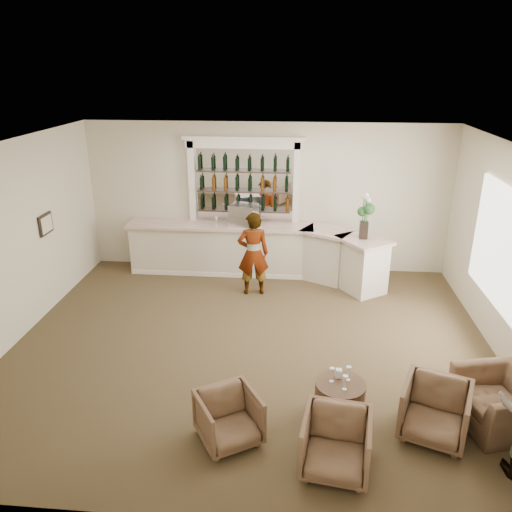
% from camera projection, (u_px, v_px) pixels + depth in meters
% --- Properties ---
extents(ground, '(8.00, 8.00, 0.00)m').
position_uv_depth(ground, '(252.00, 345.00, 8.43)').
color(ground, '#4C3D26').
rests_on(ground, ground).
extents(room_shell, '(8.04, 7.02, 3.32)m').
position_uv_depth(room_shell, '(265.00, 200.00, 8.23)').
color(room_shell, beige).
rests_on(room_shell, ground).
extents(bar_counter, '(5.72, 1.80, 1.14)m').
position_uv_depth(bar_counter, '(257.00, 251.00, 11.01)').
color(bar_counter, beige).
rests_on(bar_counter, ground).
extents(back_bar_alcove, '(2.64, 0.25, 3.00)m').
position_uv_depth(back_bar_alcove, '(244.00, 181.00, 10.90)').
color(back_bar_alcove, white).
rests_on(back_bar_alcove, ground).
extents(cocktail_table, '(0.67, 0.67, 0.50)m').
position_uv_depth(cocktail_table, '(340.00, 399.00, 6.66)').
color(cocktail_table, '#4C3821').
rests_on(cocktail_table, ground).
extents(sommelier, '(0.69, 0.51, 1.73)m').
position_uv_depth(sommelier, '(253.00, 254.00, 10.03)').
color(sommelier, gray).
rests_on(sommelier, ground).
extents(armchair_left, '(0.98, 0.99, 0.66)m').
position_uv_depth(armchair_left, '(229.00, 418.00, 6.18)').
color(armchair_left, brown).
rests_on(armchair_left, ground).
extents(armchair_center, '(0.88, 0.90, 0.72)m').
position_uv_depth(armchair_center, '(336.00, 444.00, 5.73)').
color(armchair_center, brown).
rests_on(armchair_center, ground).
extents(armchair_right, '(1.03, 1.04, 0.74)m').
position_uv_depth(armchair_right, '(435.00, 411.00, 6.25)').
color(armchair_right, brown).
rests_on(armchair_right, ground).
extents(armchair_far, '(1.14, 1.24, 0.68)m').
position_uv_depth(armchair_far, '(500.00, 402.00, 6.46)').
color(armchair_far, brown).
rests_on(armchair_far, ground).
extents(espresso_machine, '(0.65, 0.59, 0.47)m').
position_uv_depth(espresso_machine, '(244.00, 215.00, 10.80)').
color(espresso_machine, '#BBBBC0').
rests_on(espresso_machine, bar_counter).
extents(flower_vase, '(0.25, 0.25, 0.94)m').
position_uv_depth(flower_vase, '(365.00, 213.00, 9.89)').
color(flower_vase, black).
rests_on(flower_vase, bar_counter).
extents(wine_glass_bar_left, '(0.07, 0.07, 0.21)m').
position_uv_depth(wine_glass_bar_left, '(216.00, 222.00, 10.80)').
color(wine_glass_bar_left, white).
rests_on(wine_glass_bar_left, bar_counter).
extents(wine_glass_bar_right, '(0.07, 0.07, 0.21)m').
position_uv_depth(wine_glass_bar_right, '(260.00, 222.00, 10.76)').
color(wine_glass_bar_right, white).
rests_on(wine_glass_bar_right, bar_counter).
extents(wine_glass_tbl_a, '(0.07, 0.07, 0.21)m').
position_uv_depth(wine_glass_tbl_a, '(332.00, 375.00, 6.57)').
color(wine_glass_tbl_a, white).
rests_on(wine_glass_tbl_a, cocktail_table).
extents(wine_glass_tbl_b, '(0.07, 0.07, 0.21)m').
position_uv_depth(wine_glass_tbl_b, '(348.00, 374.00, 6.60)').
color(wine_glass_tbl_b, white).
rests_on(wine_glass_tbl_b, cocktail_table).
extents(wine_glass_tbl_c, '(0.07, 0.07, 0.21)m').
position_uv_depth(wine_glass_tbl_c, '(345.00, 383.00, 6.41)').
color(wine_glass_tbl_c, white).
rests_on(wine_glass_tbl_c, cocktail_table).
extents(napkin_holder, '(0.08, 0.08, 0.12)m').
position_uv_depth(napkin_holder, '(339.00, 373.00, 6.68)').
color(napkin_holder, white).
rests_on(napkin_holder, cocktail_table).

